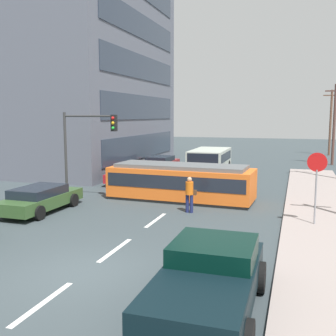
# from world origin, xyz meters

# --- Properties ---
(ground_plane) EXTENTS (120.00, 120.00, 0.00)m
(ground_plane) POSITION_xyz_m (0.00, 10.00, 0.00)
(ground_plane) COLOR #384246
(sidewalk_curb_right) EXTENTS (3.20, 36.00, 0.14)m
(sidewalk_curb_right) POSITION_xyz_m (6.80, 6.00, 0.07)
(sidewalk_curb_right) COLOR gray
(sidewalk_curb_right) RESTS_ON ground
(lane_stripe_0) EXTENTS (0.16, 2.40, 0.01)m
(lane_stripe_0) POSITION_xyz_m (0.00, -2.00, 0.01)
(lane_stripe_0) COLOR silver
(lane_stripe_0) RESTS_ON ground
(lane_stripe_1) EXTENTS (0.16, 2.40, 0.01)m
(lane_stripe_1) POSITION_xyz_m (0.00, 2.00, 0.01)
(lane_stripe_1) COLOR silver
(lane_stripe_1) RESTS_ON ground
(lane_stripe_2) EXTENTS (0.16, 2.40, 0.01)m
(lane_stripe_2) POSITION_xyz_m (0.00, 6.00, 0.01)
(lane_stripe_2) COLOR silver
(lane_stripe_2) RESTS_ON ground
(lane_stripe_3) EXTENTS (0.16, 2.40, 0.01)m
(lane_stripe_3) POSITION_xyz_m (0.00, 16.35, 0.01)
(lane_stripe_3) COLOR silver
(lane_stripe_3) RESTS_ON ground
(lane_stripe_4) EXTENTS (0.16, 2.40, 0.01)m
(lane_stripe_4) POSITION_xyz_m (0.00, 22.35, 0.01)
(lane_stripe_4) COLOR silver
(lane_stripe_4) RESTS_ON ground
(corner_building) EXTENTS (14.88, 17.41, 16.00)m
(corner_building) POSITION_xyz_m (-13.97, 21.11, 8.00)
(corner_building) COLOR slate
(corner_building) RESTS_ON ground
(streetcar_tram) EXTENTS (7.74, 2.85, 1.91)m
(streetcar_tram) POSITION_xyz_m (-0.15, 10.35, 0.99)
(streetcar_tram) COLOR orange
(streetcar_tram) RESTS_ON ground
(city_bus) EXTENTS (2.60, 5.27, 1.88)m
(city_bus) POSITION_xyz_m (-0.68, 20.15, 1.07)
(city_bus) COLOR #AFB8AA
(city_bus) RESTS_ON ground
(pedestrian_crossing) EXTENTS (0.50, 0.36, 1.67)m
(pedestrian_crossing) POSITION_xyz_m (1.02, 7.78, 0.94)
(pedestrian_crossing) COLOR navy
(pedestrian_crossing) RESTS_ON ground
(pickup_truck_parked) EXTENTS (2.31, 5.02, 1.55)m
(pickup_truck_parked) POSITION_xyz_m (3.89, -1.24, 0.80)
(pickup_truck_parked) COLOR black
(pickup_truck_parked) RESTS_ON ground
(parked_sedan_mid) EXTENTS (2.03, 4.57, 1.19)m
(parked_sedan_mid) POSITION_xyz_m (-5.66, 5.81, 0.62)
(parked_sedan_mid) COLOR #345429
(parked_sedan_mid) RESTS_ON ground
(parked_sedan_far) EXTENTS (2.07, 4.10, 1.19)m
(parked_sedan_far) POSITION_xyz_m (-4.84, 14.32, 0.62)
(parked_sedan_far) COLOR #A51A24
(parked_sedan_far) RESTS_ON ground
(parked_sedan_furthest) EXTENTS (2.15, 4.38, 1.19)m
(parked_sedan_furthest) POSITION_xyz_m (-4.82, 20.61, 0.62)
(parked_sedan_furthest) COLOR maroon
(parked_sedan_furthest) RESTS_ON ground
(stop_sign) EXTENTS (0.76, 0.07, 2.88)m
(stop_sign) POSITION_xyz_m (6.43, 6.98, 2.19)
(stop_sign) COLOR gray
(stop_sign) RESTS_ON sidewalk_curb_right
(traffic_light_mast) EXTENTS (3.10, 0.33, 4.64)m
(traffic_light_mast) POSITION_xyz_m (-4.88, 8.86, 3.29)
(traffic_light_mast) COLOR #333333
(traffic_light_mast) RESTS_ON ground
(utility_pole_far) EXTENTS (1.80, 0.24, 7.21)m
(utility_pole_far) POSITION_xyz_m (8.72, 28.97, 3.78)
(utility_pole_far) COLOR brown
(utility_pole_far) RESTS_ON ground
(utility_pole_distant) EXTENTS (1.80, 0.24, 7.25)m
(utility_pole_distant) POSITION_xyz_m (9.07, 38.28, 3.80)
(utility_pole_distant) COLOR brown
(utility_pole_distant) RESTS_ON ground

